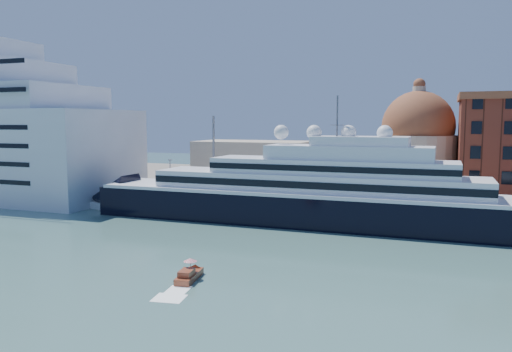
% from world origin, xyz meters
% --- Properties ---
extents(ground, '(400.00, 400.00, 0.00)m').
position_xyz_m(ground, '(0.00, 0.00, 0.00)').
color(ground, '#3C6866').
rests_on(ground, ground).
extents(quay, '(180.00, 10.00, 2.50)m').
position_xyz_m(quay, '(0.00, 34.00, 1.25)').
color(quay, gray).
rests_on(quay, ground).
extents(land, '(260.00, 72.00, 2.00)m').
position_xyz_m(land, '(0.00, 75.00, 1.00)').
color(land, slate).
rests_on(land, ground).
extents(quay_fence, '(180.00, 0.10, 1.20)m').
position_xyz_m(quay_fence, '(0.00, 29.50, 3.10)').
color(quay_fence, slate).
rests_on(quay_fence, quay).
extents(superyacht, '(93.57, 12.97, 27.97)m').
position_xyz_m(superyacht, '(0.63, 23.00, 4.83)').
color(superyacht, black).
rests_on(superyacht, ground).
extents(service_barge, '(13.95, 7.04, 3.00)m').
position_xyz_m(service_barge, '(-38.06, 22.62, 0.86)').
color(service_barge, white).
rests_on(service_barge, ground).
extents(water_taxi, '(2.72, 5.88, 2.69)m').
position_xyz_m(water_taxi, '(-0.69, -15.05, 0.65)').
color(water_taxi, maroon).
rests_on(water_taxi, ground).
extents(church, '(66.00, 18.00, 25.50)m').
position_xyz_m(church, '(6.39, 57.72, 10.91)').
color(church, beige).
rests_on(church, land).
extents(lamp_posts, '(120.80, 2.40, 18.00)m').
position_xyz_m(lamp_posts, '(-12.67, 32.27, 9.84)').
color(lamp_posts, slate).
rests_on(lamp_posts, quay).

